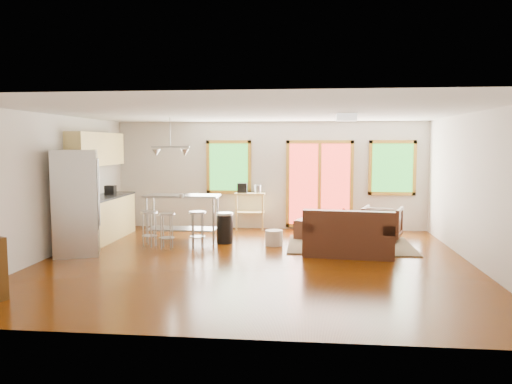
# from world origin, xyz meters

# --- Properties ---
(floor) EXTENTS (7.50, 7.00, 0.02)m
(floor) POSITION_xyz_m (0.00, 0.00, -0.01)
(floor) COLOR #3A1701
(floor) RESTS_ON ground
(ceiling) EXTENTS (7.50, 7.00, 0.02)m
(ceiling) POSITION_xyz_m (0.00, 0.00, 2.61)
(ceiling) COLOR silver
(ceiling) RESTS_ON ground
(back_wall) EXTENTS (7.50, 0.02, 2.60)m
(back_wall) POSITION_xyz_m (0.00, 3.51, 1.30)
(back_wall) COLOR beige
(back_wall) RESTS_ON ground
(left_wall) EXTENTS (0.02, 7.00, 2.60)m
(left_wall) POSITION_xyz_m (-3.76, 0.00, 1.30)
(left_wall) COLOR beige
(left_wall) RESTS_ON ground
(right_wall) EXTENTS (0.02, 7.00, 2.60)m
(right_wall) POSITION_xyz_m (3.76, 0.00, 1.30)
(right_wall) COLOR beige
(right_wall) RESTS_ON ground
(front_wall) EXTENTS (7.50, 0.02, 2.60)m
(front_wall) POSITION_xyz_m (0.00, -3.51, 1.30)
(front_wall) COLOR beige
(front_wall) RESTS_ON ground
(window_left) EXTENTS (1.10, 0.05, 1.30)m
(window_left) POSITION_xyz_m (-1.00, 3.46, 1.50)
(window_left) COLOR #1D591C
(window_left) RESTS_ON back_wall
(french_doors) EXTENTS (1.60, 0.05, 2.10)m
(french_doors) POSITION_xyz_m (1.20, 3.46, 1.10)
(french_doors) COLOR red
(french_doors) RESTS_ON back_wall
(window_right) EXTENTS (1.10, 0.05, 1.30)m
(window_right) POSITION_xyz_m (2.90, 3.46, 1.50)
(window_right) COLOR #1D591C
(window_right) RESTS_ON back_wall
(rug) EXTENTS (2.49, 1.92, 0.02)m
(rug) POSITION_xyz_m (1.78, 1.58, 0.01)
(rug) COLOR #415539
(rug) RESTS_ON floor
(loveseat) EXTENTS (1.71, 1.08, 0.87)m
(loveseat) POSITION_xyz_m (1.68, 0.72, 0.34)
(loveseat) COLOR #32190F
(loveseat) RESTS_ON floor
(coffee_table) EXTENTS (1.03, 0.80, 0.36)m
(coffee_table) POSITION_xyz_m (1.66, 1.92, 0.31)
(coffee_table) COLOR #3A220A
(coffee_table) RESTS_ON floor
(armchair) EXTENTS (0.96, 0.93, 0.81)m
(armchair) POSITION_xyz_m (2.52, 2.25, 0.40)
(armchair) COLOR #32190F
(armchair) RESTS_ON floor
(ottoman) EXTENTS (0.80, 0.80, 0.42)m
(ottoman) POSITION_xyz_m (1.02, 2.26, 0.21)
(ottoman) COLOR #32190F
(ottoman) RESTS_ON floor
(pouf) EXTENTS (0.43, 0.43, 0.31)m
(pouf) POSITION_xyz_m (0.25, 1.43, 0.16)
(pouf) COLOR beige
(pouf) RESTS_ON floor
(vase) EXTENTS (0.23, 0.24, 0.32)m
(vase) POSITION_xyz_m (1.68, 1.87, 0.52)
(vase) COLOR silver
(vase) RESTS_ON coffee_table
(book) EXTENTS (0.24, 0.08, 0.32)m
(book) POSITION_xyz_m (2.15, 1.90, 0.56)
(book) COLOR maroon
(book) RESTS_ON coffee_table
(cabinets) EXTENTS (0.64, 2.24, 2.30)m
(cabinets) POSITION_xyz_m (-3.49, 1.70, 0.93)
(cabinets) COLOR tan
(cabinets) RESTS_ON floor
(refrigerator) EXTENTS (1.00, 0.99, 1.95)m
(refrigerator) POSITION_xyz_m (-3.34, 0.23, 0.98)
(refrigerator) COLOR #B7BABC
(refrigerator) RESTS_ON floor
(island) EXTENTS (1.56, 0.63, 0.99)m
(island) POSITION_xyz_m (-1.72, 1.71, 0.68)
(island) COLOR #B7BABC
(island) RESTS_ON floor
(cup) EXTENTS (0.13, 0.12, 0.11)m
(cup) POSITION_xyz_m (-1.65, 1.35, 1.01)
(cup) COLOR silver
(cup) RESTS_ON island
(bar_stool_a) EXTENTS (0.40, 0.40, 0.71)m
(bar_stool_a) POSITION_xyz_m (-2.24, 1.09, 0.53)
(bar_stool_a) COLOR #B7BABC
(bar_stool_a) RESTS_ON floor
(bar_stool_b) EXTENTS (0.36, 0.36, 0.71)m
(bar_stool_b) POSITION_xyz_m (-1.83, 0.91, 0.53)
(bar_stool_b) COLOR #B7BABC
(bar_stool_b) RESTS_ON floor
(bar_stool_c) EXTENTS (0.44, 0.44, 0.73)m
(bar_stool_c) POSITION_xyz_m (-1.25, 1.06, 0.54)
(bar_stool_c) COLOR #B7BABC
(bar_stool_c) RESTS_ON floor
(trash_can) EXTENTS (0.41, 0.41, 0.64)m
(trash_can) POSITION_xyz_m (-0.79, 1.58, 0.32)
(trash_can) COLOR black
(trash_can) RESTS_ON floor
(kitchen_cart) EXTENTS (0.74, 0.49, 1.12)m
(kitchen_cart) POSITION_xyz_m (-0.48, 3.35, 0.77)
(kitchen_cart) COLOR tan
(kitchen_cart) RESTS_ON floor
(ceiling_flush) EXTENTS (0.35, 0.35, 0.12)m
(ceiling_flush) POSITION_xyz_m (1.60, 0.60, 2.53)
(ceiling_flush) COLOR white
(ceiling_flush) RESTS_ON ceiling
(pendant_light) EXTENTS (0.80, 0.18, 0.79)m
(pendant_light) POSITION_xyz_m (-1.90, 1.50, 1.90)
(pendant_light) COLOR gray
(pendant_light) RESTS_ON ceiling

